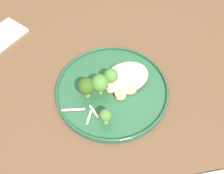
{
  "coord_description": "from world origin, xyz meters",
  "views": [
    {
      "loc": [
        -0.18,
        -0.35,
        1.31
      ],
      "look_at": [
        0.01,
        -0.02,
        0.76
      ],
      "focal_mm": 42.11,
      "sensor_mm": 36.0,
      "label": 1
    }
  ],
  "objects_px": {
    "broccoli_floret_rear_charred": "(100,83)",
    "broccoli_floret_beside_noodles": "(105,116)",
    "dinner_plate": "(112,90)",
    "seared_scallop_center_golden": "(126,77)",
    "seared_scallop_tiny_bay": "(120,94)",
    "broccoli_floret_right_tilted": "(111,76)",
    "seared_scallop_front_small": "(111,87)",
    "broccoli_floret_tall_stalk": "(86,86)",
    "seared_scallop_large_seared": "(122,85)",
    "seared_scallop_rear_pale": "(118,76)",
    "folded_napkin": "(0,38)",
    "seared_scallop_tilted_round": "(130,87)"
  },
  "relations": [
    {
      "from": "seared_scallop_tiny_bay",
      "to": "seared_scallop_center_golden",
      "type": "height_order",
      "value": "seared_scallop_tiny_bay"
    },
    {
      "from": "seared_scallop_center_golden",
      "to": "broccoli_floret_tall_stalk",
      "type": "distance_m",
      "value": 0.11
    },
    {
      "from": "seared_scallop_tilted_round",
      "to": "seared_scallop_front_small",
      "type": "bearing_deg",
      "value": 148.3
    },
    {
      "from": "broccoli_floret_tall_stalk",
      "to": "folded_napkin",
      "type": "xyz_separation_m",
      "value": [
        -0.14,
        0.32,
        -0.05
      ]
    },
    {
      "from": "seared_scallop_rear_pale",
      "to": "broccoli_floret_right_tilted",
      "type": "distance_m",
      "value": 0.04
    },
    {
      "from": "seared_scallop_tiny_bay",
      "to": "seared_scallop_front_small",
      "type": "xyz_separation_m",
      "value": [
        -0.01,
        0.03,
        -0.0
      ]
    },
    {
      "from": "seared_scallop_front_small",
      "to": "broccoli_floret_tall_stalk",
      "type": "xyz_separation_m",
      "value": [
        -0.06,
        0.01,
        0.03
      ]
    },
    {
      "from": "seared_scallop_tilted_round",
      "to": "seared_scallop_center_golden",
      "type": "xyz_separation_m",
      "value": [
        0.01,
        0.03,
        -0.0
      ]
    },
    {
      "from": "seared_scallop_tiny_bay",
      "to": "broccoli_floret_right_tilted",
      "type": "bearing_deg",
      "value": 94.97
    },
    {
      "from": "seared_scallop_rear_pale",
      "to": "folded_napkin",
      "type": "bearing_deg",
      "value": 126.31
    },
    {
      "from": "seared_scallop_tiny_bay",
      "to": "broccoli_floret_beside_noodles",
      "type": "height_order",
      "value": "broccoli_floret_beside_noodles"
    },
    {
      "from": "broccoli_floret_rear_charred",
      "to": "broccoli_floret_beside_noodles",
      "type": "xyz_separation_m",
      "value": [
        -0.03,
        -0.08,
        -0.01
      ]
    },
    {
      "from": "folded_napkin",
      "to": "seared_scallop_large_seared",
      "type": "bearing_deg",
      "value": -56.92
    },
    {
      "from": "dinner_plate",
      "to": "seared_scallop_large_seared",
      "type": "relative_size",
      "value": 8.68
    },
    {
      "from": "broccoli_floret_tall_stalk",
      "to": "folded_napkin",
      "type": "height_order",
      "value": "broccoli_floret_tall_stalk"
    },
    {
      "from": "broccoli_floret_tall_stalk",
      "to": "broccoli_floret_rear_charred",
      "type": "relative_size",
      "value": 0.98
    },
    {
      "from": "seared_scallop_tiny_bay",
      "to": "broccoli_floret_tall_stalk",
      "type": "relative_size",
      "value": 0.47
    },
    {
      "from": "broccoli_floret_beside_noodles",
      "to": "broccoli_floret_rear_charred",
      "type": "bearing_deg",
      "value": 70.33
    },
    {
      "from": "seared_scallop_center_golden",
      "to": "seared_scallop_rear_pale",
      "type": "bearing_deg",
      "value": 140.49
    },
    {
      "from": "dinner_plate",
      "to": "seared_scallop_center_golden",
      "type": "relative_size",
      "value": 8.47
    },
    {
      "from": "seared_scallop_tilted_round",
      "to": "broccoli_floret_beside_noodles",
      "type": "distance_m",
      "value": 0.11
    },
    {
      "from": "seared_scallop_tilted_round",
      "to": "broccoli_floret_rear_charred",
      "type": "height_order",
      "value": "broccoli_floret_rear_charred"
    },
    {
      "from": "seared_scallop_large_seared",
      "to": "broccoli_floret_tall_stalk",
      "type": "distance_m",
      "value": 0.09
    },
    {
      "from": "broccoli_floret_rear_charred",
      "to": "broccoli_floret_right_tilted",
      "type": "xyz_separation_m",
      "value": [
        0.03,
        0.01,
        -0.0
      ]
    },
    {
      "from": "seared_scallop_center_golden",
      "to": "seared_scallop_tiny_bay",
      "type": "bearing_deg",
      "value": -136.35
    },
    {
      "from": "seared_scallop_tiny_bay",
      "to": "seared_scallop_front_small",
      "type": "height_order",
      "value": "seared_scallop_tiny_bay"
    },
    {
      "from": "seared_scallop_center_golden",
      "to": "broccoli_floret_beside_noodles",
      "type": "bearing_deg",
      "value": -142.24
    },
    {
      "from": "seared_scallop_tilted_round",
      "to": "broccoli_floret_beside_noodles",
      "type": "xyz_separation_m",
      "value": [
        -0.1,
        -0.05,
        0.02
      ]
    },
    {
      "from": "broccoli_floret_beside_noodles",
      "to": "broccoli_floret_tall_stalk",
      "type": "bearing_deg",
      "value": 92.46
    },
    {
      "from": "seared_scallop_front_small",
      "to": "broccoli_floret_right_tilted",
      "type": "distance_m",
      "value": 0.03
    },
    {
      "from": "seared_scallop_tilted_round",
      "to": "seared_scallop_center_golden",
      "type": "distance_m",
      "value": 0.03
    },
    {
      "from": "seared_scallop_tiny_bay",
      "to": "seared_scallop_tilted_round",
      "type": "relative_size",
      "value": 0.83
    },
    {
      "from": "seared_scallop_center_golden",
      "to": "seared_scallop_rear_pale",
      "type": "height_order",
      "value": "same"
    },
    {
      "from": "seared_scallop_rear_pale",
      "to": "broccoli_floret_rear_charred",
      "type": "xyz_separation_m",
      "value": [
        -0.06,
        -0.02,
        0.03
      ]
    },
    {
      "from": "seared_scallop_tiny_bay",
      "to": "broccoli_floret_beside_noodles",
      "type": "xyz_separation_m",
      "value": [
        -0.07,
        -0.04,
        0.02
      ]
    },
    {
      "from": "folded_napkin",
      "to": "broccoli_floret_tall_stalk",
      "type": "bearing_deg",
      "value": -66.96
    },
    {
      "from": "seared_scallop_front_small",
      "to": "broccoli_floret_rear_charred",
      "type": "xyz_separation_m",
      "value": [
        -0.03,
        0.0,
        0.03
      ]
    },
    {
      "from": "seared_scallop_rear_pale",
      "to": "broccoli_floret_tall_stalk",
      "type": "height_order",
      "value": "broccoli_floret_tall_stalk"
    },
    {
      "from": "seared_scallop_tiny_bay",
      "to": "folded_napkin",
      "type": "relative_size",
      "value": 0.2
    },
    {
      "from": "broccoli_floret_right_tilted",
      "to": "folded_napkin",
      "type": "distance_m",
      "value": 0.38
    },
    {
      "from": "seared_scallop_tiny_bay",
      "to": "broccoli_floret_right_tilted",
      "type": "xyz_separation_m",
      "value": [
        -0.0,
        0.04,
        0.03
      ]
    },
    {
      "from": "seared_scallop_front_small",
      "to": "folded_napkin",
      "type": "relative_size",
      "value": 0.2
    },
    {
      "from": "seared_scallop_rear_pale",
      "to": "seared_scallop_tilted_round",
      "type": "bearing_deg",
      "value": -78.52
    },
    {
      "from": "seared_scallop_front_small",
      "to": "broccoli_floret_rear_charred",
      "type": "bearing_deg",
      "value": 170.43
    },
    {
      "from": "seared_scallop_tiny_bay",
      "to": "seared_scallop_rear_pale",
      "type": "distance_m",
      "value": 0.06
    },
    {
      "from": "dinner_plate",
      "to": "seared_scallop_tiny_bay",
      "type": "bearing_deg",
      "value": -75.44
    },
    {
      "from": "seared_scallop_center_golden",
      "to": "broccoli_floret_tall_stalk",
      "type": "xyz_separation_m",
      "value": [
        -0.11,
        0.01,
        0.03
      ]
    },
    {
      "from": "broccoli_floret_rear_charred",
      "to": "broccoli_floret_right_tilted",
      "type": "distance_m",
      "value": 0.04
    },
    {
      "from": "dinner_plate",
      "to": "seared_scallop_large_seared",
      "type": "xyz_separation_m",
      "value": [
        0.02,
        -0.01,
        0.01
      ]
    },
    {
      "from": "broccoli_floret_right_tilted",
      "to": "seared_scallop_large_seared",
      "type": "bearing_deg",
      "value": -46.58
    }
  ]
}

